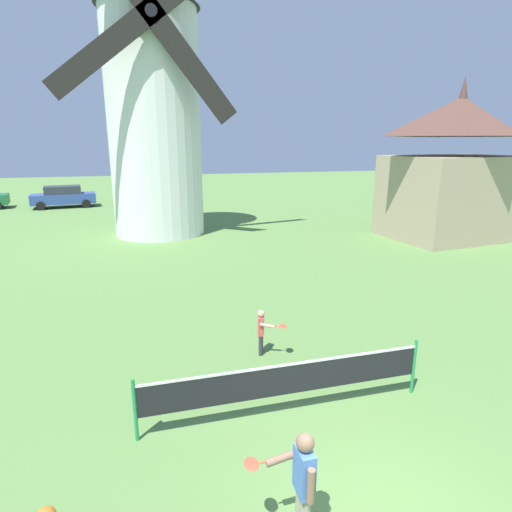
% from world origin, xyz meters
% --- Properties ---
extents(windmill, '(8.85, 5.23, 14.26)m').
position_xyz_m(windmill, '(-1.69, 18.69, 6.77)').
color(windmill, white).
rests_on(windmill, ground_plane).
extents(tennis_net, '(5.15, 0.06, 1.10)m').
position_xyz_m(tennis_net, '(-0.47, 2.37, 0.68)').
color(tennis_net, '#238E4C').
rests_on(tennis_net, ground_plane).
extents(player_near, '(0.79, 0.55, 1.44)m').
position_xyz_m(player_near, '(-1.11, 0.04, 0.82)').
color(player_near, '#9E937F').
rests_on(player_near, ground_plane).
extents(player_far, '(0.64, 0.61, 1.06)m').
position_xyz_m(player_far, '(-0.25, 4.62, 0.60)').
color(player_far, '#333338').
rests_on(player_far, ground_plane).
extents(parked_car_blue, '(4.55, 2.31, 1.56)m').
position_xyz_m(parked_car_blue, '(-7.95, 29.87, 0.81)').
color(parked_car_blue, '#334C99').
rests_on(parked_car_blue, ground_plane).
extents(chapel, '(6.75, 5.26, 7.60)m').
position_xyz_m(chapel, '(12.24, 13.97, 3.28)').
color(chapel, tan).
rests_on(chapel, ground_plane).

